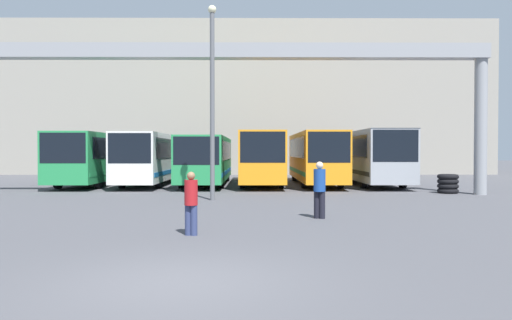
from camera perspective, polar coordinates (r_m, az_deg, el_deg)
name	(u,v)px	position (r m, az deg, el deg)	size (l,w,h in m)	color
ground_plane	(179,283)	(8.45, -8.84, -13.68)	(200.00, 200.00, 0.00)	#47474C
building_backdrop	(241,103)	(50.56, -1.75, 6.53)	(46.21, 12.00, 13.90)	gray
overhead_gantry	(228,70)	(24.56, -3.24, 10.19)	(25.24, 0.80, 7.31)	gray
bus_slot_0	(95,156)	(32.54, -17.97, 0.47)	(2.62, 10.41, 3.18)	#268C4C
bus_slot_1	(152,156)	(32.15, -11.83, 0.48)	(2.46, 11.39, 3.16)	silver
bus_slot_2	(207,157)	(31.80, -5.67, 0.31)	(2.63, 11.71, 2.98)	#268C4C
bus_slot_3	(261,155)	(31.91, 0.56, 0.57)	(2.58, 12.19, 3.24)	orange
bus_slot_4	(315,155)	(31.93, 6.77, 0.56)	(2.44, 11.74, 3.24)	orange
bus_slot_5	(370,154)	(32.34, 12.89, 0.64)	(2.61, 11.34, 3.33)	#999EA5
pedestrian_mid_right	(320,188)	(15.92, 7.27, -3.23)	(0.37, 0.37, 1.80)	black
pedestrian_mid_left	(191,202)	(12.78, -7.43, -4.74)	(0.34, 0.34, 1.61)	navy
tire_stack	(448,184)	(26.93, 21.08, -2.55)	(1.04, 1.04, 0.96)	black
lamp_post	(212,95)	(21.79, -5.02, 7.45)	(0.36, 0.36, 8.41)	#595B60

